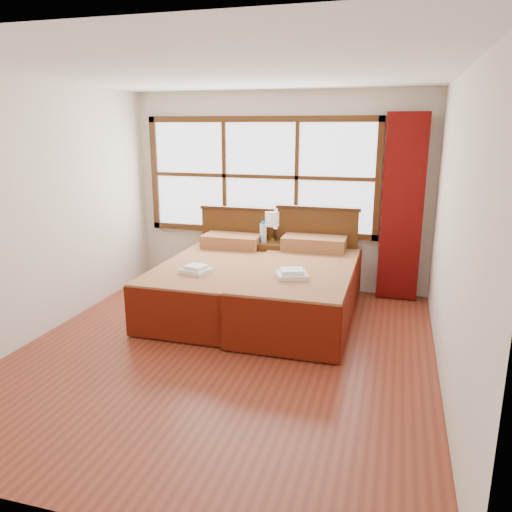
# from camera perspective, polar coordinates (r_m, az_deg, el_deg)

# --- Properties ---
(floor) EXTENTS (4.50, 4.50, 0.00)m
(floor) POSITION_cam_1_polar(r_m,az_deg,el_deg) (5.01, -3.63, -10.87)
(floor) COLOR brown
(floor) RESTS_ON ground
(ceiling) EXTENTS (4.50, 4.50, 0.00)m
(ceiling) POSITION_cam_1_polar(r_m,az_deg,el_deg) (4.54, -4.19, 20.23)
(ceiling) COLOR white
(ceiling) RESTS_ON wall_back
(wall_back) EXTENTS (4.00, 0.00, 4.00)m
(wall_back) POSITION_cam_1_polar(r_m,az_deg,el_deg) (6.73, 2.62, 7.35)
(wall_back) COLOR silver
(wall_back) RESTS_ON floor
(wall_left) EXTENTS (0.00, 4.50, 4.50)m
(wall_left) POSITION_cam_1_polar(r_m,az_deg,el_deg) (5.59, -23.62, 4.63)
(wall_left) COLOR silver
(wall_left) RESTS_ON floor
(wall_right) EXTENTS (0.00, 4.50, 4.50)m
(wall_right) POSITION_cam_1_polar(r_m,az_deg,el_deg) (4.36, 21.71, 2.28)
(wall_right) COLOR silver
(wall_right) RESTS_ON floor
(window) EXTENTS (3.16, 0.06, 1.56)m
(window) POSITION_cam_1_polar(r_m,az_deg,el_deg) (6.74, 0.47, 9.08)
(window) COLOR white
(window) RESTS_ON wall_back
(curtain) EXTENTS (0.50, 0.16, 2.30)m
(curtain) POSITION_cam_1_polar(r_m,az_deg,el_deg) (6.44, 16.36, 5.26)
(curtain) COLOR #650C0A
(curtain) RESTS_ON wall_back
(bed_left) EXTENTS (1.12, 2.16, 1.09)m
(bed_left) POSITION_cam_1_polar(r_m,az_deg,el_deg) (6.11, -4.81, -2.76)
(bed_left) COLOR #361B0B
(bed_left) RESTS_ON floor
(bed_right) EXTENTS (1.17, 2.27, 1.14)m
(bed_right) POSITION_cam_1_polar(r_m,az_deg,el_deg) (5.82, 5.38, -3.50)
(bed_right) COLOR #361B0B
(bed_right) RESTS_ON floor
(nightstand) EXTENTS (0.50, 0.49, 0.67)m
(nightstand) POSITION_cam_1_polar(r_m,az_deg,el_deg) (6.70, 1.45, -1.11)
(nightstand) COLOR #4B2A10
(nightstand) RESTS_ON floor
(towels_left) EXTENTS (0.34, 0.31, 0.08)m
(towels_left) POSITION_cam_1_polar(r_m,az_deg,el_deg) (5.55, -6.86, -1.54)
(towels_left) COLOR white
(towels_left) RESTS_ON bed_left
(towels_right) EXTENTS (0.39, 0.36, 0.09)m
(towels_right) POSITION_cam_1_polar(r_m,az_deg,el_deg) (5.25, 4.13, -2.06)
(towels_right) COLOR white
(towels_right) RESTS_ON bed_right
(lamp) EXTENTS (0.20, 0.20, 0.38)m
(lamp) POSITION_cam_1_polar(r_m,az_deg,el_deg) (6.69, 1.89, 4.20)
(lamp) COLOR gold
(lamp) RESTS_ON nightstand
(bottle_near) EXTENTS (0.07, 0.07, 0.27)m
(bottle_near) POSITION_cam_1_polar(r_m,az_deg,el_deg) (6.53, 0.90, 2.64)
(bottle_near) COLOR silver
(bottle_near) RESTS_ON nightstand
(bottle_far) EXTENTS (0.07, 0.07, 0.27)m
(bottle_far) POSITION_cam_1_polar(r_m,az_deg,el_deg) (6.61, 0.74, 2.76)
(bottle_far) COLOR silver
(bottle_far) RESTS_ON nightstand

